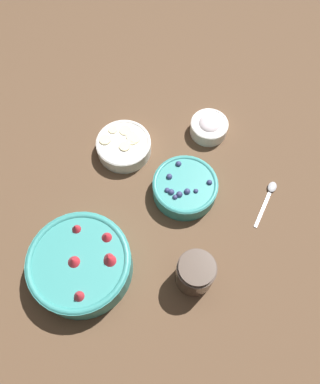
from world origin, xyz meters
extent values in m
plane|color=brown|center=(0.00, 0.00, 0.00)|extent=(4.00, 4.00, 0.00)
cylinder|color=teal|center=(0.13, 0.16, 0.04)|extent=(0.23, 0.23, 0.07)
torus|color=teal|center=(0.13, 0.16, 0.07)|extent=(0.23, 0.23, 0.02)
cylinder|color=red|center=(0.13, 0.16, 0.06)|extent=(0.18, 0.18, 0.02)
cone|color=red|center=(0.14, 0.16, 0.08)|extent=(0.04, 0.04, 0.02)
cone|color=red|center=(0.13, 0.09, 0.08)|extent=(0.03, 0.03, 0.02)
cone|color=red|center=(0.07, 0.17, 0.08)|extent=(0.04, 0.04, 0.03)
cone|color=red|center=(0.07, 0.12, 0.08)|extent=(0.04, 0.04, 0.02)
cone|color=red|center=(0.13, 0.24, 0.08)|extent=(0.03, 0.03, 0.03)
cone|color=red|center=(0.06, 0.16, 0.08)|extent=(0.04, 0.04, 0.03)
cone|color=red|center=(0.06, 0.17, 0.08)|extent=(0.04, 0.04, 0.03)
cylinder|color=teal|center=(-0.13, -0.01, 0.02)|extent=(0.16, 0.16, 0.05)
torus|color=teal|center=(-0.13, -0.01, 0.04)|extent=(0.16, 0.16, 0.01)
cylinder|color=navy|center=(-0.13, -0.01, 0.04)|extent=(0.13, 0.13, 0.01)
sphere|color=navy|center=(-0.12, -0.06, 0.05)|extent=(0.01, 0.01, 0.01)
sphere|color=navy|center=(-0.19, 0.00, 0.05)|extent=(0.01, 0.01, 0.01)
sphere|color=navy|center=(-0.13, 0.02, 0.05)|extent=(0.02, 0.02, 0.02)
sphere|color=navy|center=(-0.11, 0.02, 0.05)|extent=(0.02, 0.02, 0.02)
sphere|color=navy|center=(-0.09, 0.01, 0.05)|extent=(0.01, 0.01, 0.01)
sphere|color=navy|center=(-0.10, -0.03, 0.05)|extent=(0.02, 0.02, 0.02)
sphere|color=navy|center=(-0.15, 0.02, 0.05)|extent=(0.01, 0.01, 0.01)
sphere|color=navy|center=(-0.10, 0.03, 0.05)|extent=(0.01, 0.01, 0.01)
sphere|color=navy|center=(-0.09, 0.01, 0.05)|extent=(0.02, 0.02, 0.02)
cylinder|color=white|center=(0.01, -0.15, 0.02)|extent=(0.14, 0.14, 0.04)
torus|color=white|center=(0.01, -0.15, 0.04)|extent=(0.14, 0.14, 0.01)
cylinder|color=beige|center=(0.01, -0.15, 0.03)|extent=(0.12, 0.12, 0.01)
cylinder|color=beige|center=(-0.02, -0.15, 0.04)|extent=(0.03, 0.03, 0.01)
cylinder|color=beige|center=(0.01, -0.14, 0.04)|extent=(0.03, 0.03, 0.01)
cylinder|color=beige|center=(0.03, -0.19, 0.04)|extent=(0.03, 0.03, 0.01)
cylinder|color=beige|center=(0.05, -0.16, 0.04)|extent=(0.03, 0.03, 0.01)
cylinder|color=beige|center=(-0.01, -0.17, 0.04)|extent=(0.03, 0.03, 0.00)
cylinder|color=beige|center=(0.00, -0.19, 0.04)|extent=(0.03, 0.03, 0.00)
cylinder|color=beige|center=(-0.02, -0.15, 0.04)|extent=(0.03, 0.03, 0.01)
cylinder|color=white|center=(-0.23, -0.18, 0.02)|extent=(0.10, 0.10, 0.04)
torus|color=white|center=(-0.23, -0.18, 0.04)|extent=(0.10, 0.10, 0.01)
cylinder|color=silver|center=(-0.23, -0.18, 0.03)|extent=(0.08, 0.08, 0.01)
ellipsoid|color=silver|center=(-0.23, -0.18, 0.04)|extent=(0.06, 0.06, 0.03)
cylinder|color=#4C3D33|center=(-0.12, 0.22, 0.05)|extent=(0.09, 0.09, 0.09)
cylinder|color=#512D1E|center=(-0.12, 0.22, 0.04)|extent=(0.07, 0.07, 0.07)
cylinder|color=#4C3D33|center=(-0.12, 0.22, 0.10)|extent=(0.08, 0.08, 0.01)
cube|color=#B2B2B7|center=(-0.32, 0.07, 0.00)|extent=(0.07, 0.10, 0.01)
ellipsoid|color=#B2B2B7|center=(-0.36, 0.01, 0.01)|extent=(0.04, 0.04, 0.01)
camera|label=1|loc=(-0.02, 0.40, 0.87)|focal=35.00mm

